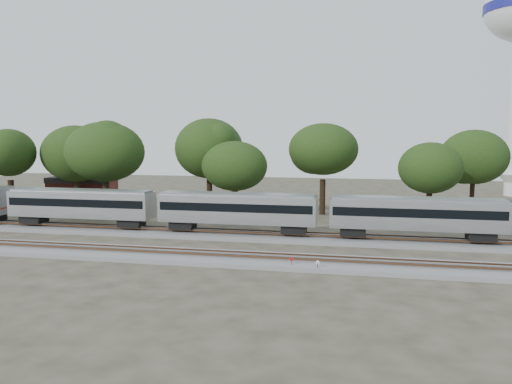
% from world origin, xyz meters
% --- Properties ---
extents(ground, '(160.00, 160.00, 0.00)m').
position_xyz_m(ground, '(0.00, 0.00, 0.00)').
color(ground, '#383328').
rests_on(ground, ground).
extents(track_far, '(160.00, 5.00, 0.73)m').
position_xyz_m(track_far, '(0.00, 6.00, 0.21)').
color(track_far, slate).
rests_on(track_far, ground).
extents(track_near, '(160.00, 5.00, 0.73)m').
position_xyz_m(track_near, '(0.00, -4.00, 0.21)').
color(track_near, slate).
rests_on(track_near, ground).
extents(train, '(124.61, 3.03, 4.47)m').
position_xyz_m(train, '(17.88, 6.00, 3.14)').
color(train, silver).
rests_on(train, ground).
extents(switch_stand_red, '(0.32, 0.06, 1.01)m').
position_xyz_m(switch_stand_red, '(6.84, -5.67, 0.65)').
color(switch_stand_red, '#512D19').
rests_on(switch_stand_red, ground).
extents(switch_stand_white, '(0.32, 0.06, 1.00)m').
position_xyz_m(switch_stand_white, '(9.00, -6.25, 0.64)').
color(switch_stand_white, '#512D19').
rests_on(switch_stand_white, ground).
extents(switch_lever, '(0.57, 0.44, 0.30)m').
position_xyz_m(switch_lever, '(5.13, -5.71, 0.15)').
color(switch_lever, '#512D19').
rests_on(switch_lever, ground).
extents(brick_building, '(9.82, 7.41, 4.41)m').
position_xyz_m(brick_building, '(-29.97, 25.27, 2.22)').
color(brick_building, maroon).
rests_on(brick_building, ground).
extents(tree_0, '(8.52, 8.52, 12.01)m').
position_xyz_m(tree_0, '(-35.96, 16.57, 8.36)').
color(tree_0, black).
rests_on(tree_0, ground).
extents(tree_1, '(8.25, 8.25, 11.64)m').
position_xyz_m(tree_1, '(-28.30, 20.93, 8.10)').
color(tree_1, black).
rests_on(tree_1, ground).
extents(tree_2, '(8.81, 8.81, 12.42)m').
position_xyz_m(tree_2, '(-20.53, 14.98, 8.65)').
color(tree_2, black).
rests_on(tree_2, ground).
extents(tree_3, '(9.14, 9.14, 12.89)m').
position_xyz_m(tree_3, '(-8.25, 21.44, 8.98)').
color(tree_3, black).
rests_on(tree_3, ground).
extents(tree_4, '(7.01, 7.01, 9.88)m').
position_xyz_m(tree_4, '(-3.51, 16.88, 6.87)').
color(tree_4, black).
rests_on(tree_4, ground).
extents(tree_5, '(9.07, 9.07, 12.79)m').
position_xyz_m(tree_5, '(7.35, 23.05, 8.91)').
color(tree_5, black).
rests_on(tree_5, ground).
extents(tree_6, '(6.93, 6.93, 9.77)m').
position_xyz_m(tree_6, '(20.77, 19.31, 6.79)').
color(tree_6, black).
rests_on(tree_6, ground).
extents(tree_7, '(7.96, 7.96, 11.22)m').
position_xyz_m(tree_7, '(27.60, 27.96, 7.81)').
color(tree_7, black).
rests_on(tree_7, ground).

